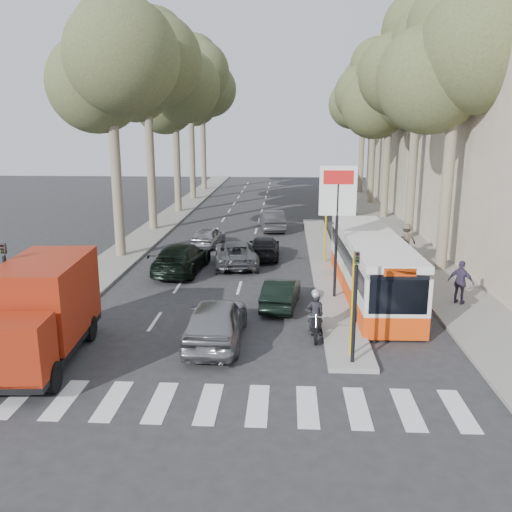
{
  "coord_description": "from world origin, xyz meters",
  "views": [
    {
      "loc": [
        1.17,
        -16.92,
        7.19
      ],
      "look_at": [
        -0.11,
        6.05,
        1.6
      ],
      "focal_mm": 38.0,
      "sensor_mm": 36.0,
      "label": 1
    }
  ],
  "objects_px": {
    "dark_hatchback": "(281,293)",
    "motorcycle": "(315,314)",
    "red_truck": "(41,310)",
    "city_bus": "(371,265)",
    "silver_hatchback": "(216,321)"
  },
  "relations": [
    {
      "from": "dark_hatchback",
      "to": "motorcycle",
      "type": "height_order",
      "value": "motorcycle"
    },
    {
      "from": "red_truck",
      "to": "city_bus",
      "type": "bearing_deg",
      "value": 28.04
    },
    {
      "from": "dark_hatchback",
      "to": "city_bus",
      "type": "xyz_separation_m",
      "value": [
        3.79,
        1.54,
        0.83
      ]
    },
    {
      "from": "dark_hatchback",
      "to": "city_bus",
      "type": "bearing_deg",
      "value": -150.95
    },
    {
      "from": "red_truck",
      "to": "motorcycle",
      "type": "relative_size",
      "value": 3.04
    },
    {
      "from": "red_truck",
      "to": "city_bus",
      "type": "relative_size",
      "value": 0.58
    },
    {
      "from": "dark_hatchback",
      "to": "red_truck",
      "type": "xyz_separation_m",
      "value": [
        -7.33,
        -5.51,
        1.04
      ]
    },
    {
      "from": "red_truck",
      "to": "motorcycle",
      "type": "distance_m",
      "value": 8.96
    },
    {
      "from": "red_truck",
      "to": "motorcycle",
      "type": "xyz_separation_m",
      "value": [
        8.54,
        2.57,
        -0.88
      ]
    },
    {
      "from": "silver_hatchback",
      "to": "motorcycle",
      "type": "relative_size",
      "value": 2.36
    },
    {
      "from": "silver_hatchback",
      "to": "red_truck",
      "type": "relative_size",
      "value": 0.78
    },
    {
      "from": "dark_hatchback",
      "to": "red_truck",
      "type": "height_order",
      "value": "red_truck"
    },
    {
      "from": "dark_hatchback",
      "to": "motorcycle",
      "type": "relative_size",
      "value": 1.83
    },
    {
      "from": "silver_hatchback",
      "to": "city_bus",
      "type": "bearing_deg",
      "value": -136.95
    },
    {
      "from": "silver_hatchback",
      "to": "motorcycle",
      "type": "xyz_separation_m",
      "value": [
        3.36,
        0.91,
        -0.03
      ]
    }
  ]
}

